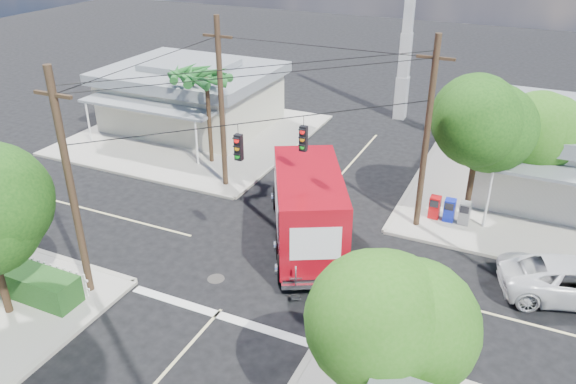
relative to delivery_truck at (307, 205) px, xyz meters
The scene contains 17 objects.
ground 2.79m from the delivery_truck, 120.10° to the right, with size 120.00×120.00×0.00m, color black.
sidewalk_ne 13.55m from the delivery_truck, 42.77° to the left, with size 14.12×14.12×0.14m.
sidewalk_nw 15.10m from the delivery_truck, 142.54° to the left, with size 14.12×14.12×0.14m.
road_markings 3.89m from the delivery_truck, 107.52° to the right, with size 32.00×32.00×0.01m.
building_nw 16.86m from the delivery_truck, 140.58° to the left, with size 10.80×10.20×4.30m.
radio_tower 18.63m from the delivery_truck, 91.64° to the left, with size 0.80×0.80×17.00m.
tree_ne_front 8.45m from the delivery_truck, 38.92° to the left, with size 4.21×4.14×6.66m.
tree_ne_back 11.59m from the delivery_truck, 39.31° to the left, with size 3.77×3.66×5.82m.
tree_se 11.02m from the delivery_truck, 56.37° to the right, with size 3.67×3.54×5.62m.
palm_nw_front 10.74m from the delivery_truck, 146.04° to the left, with size 3.01×3.08×5.59m.
palm_nw_back 13.07m from the delivery_truck, 145.47° to the left, with size 3.01×3.08×5.19m.
utility_poles 3.80m from the delivery_truck, behind, with size 12.00×10.68×9.00m.
picket_fence 11.55m from the delivery_truck, 140.15° to the right, with size 5.94×0.06×1.00m.
hedge_sw 12.23m from the delivery_truck, 137.86° to the right, with size 6.20×1.20×1.10m, color #1C4616.
vending_boxes 7.16m from the delivery_truck, 39.01° to the left, with size 1.90×0.50×1.10m.
delivery_truck is the anchor object (origin of this frame).
parked_car 11.01m from the delivery_truck, ahead, with size 2.60×5.64×1.57m, color silver.
Camera 1 is at (9.33, -18.19, 13.48)m, focal length 35.00 mm.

